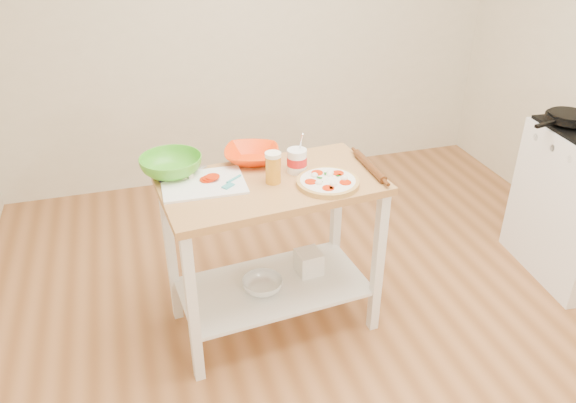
% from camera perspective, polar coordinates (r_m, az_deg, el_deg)
% --- Properties ---
extents(room_shell, '(4.04, 4.54, 2.74)m').
position_cam_1_polar(room_shell, '(2.39, 8.47, 8.99)').
color(room_shell, '#A96C3E').
rests_on(room_shell, ground).
extents(prep_island, '(1.13, 0.69, 0.90)m').
position_cam_1_polar(prep_island, '(2.89, -1.59, -2.44)').
color(prep_island, '#B38049').
rests_on(prep_island, ground).
extents(skillet, '(0.42, 0.27, 0.03)m').
position_cam_1_polar(skillet, '(3.73, 26.59, 7.63)').
color(skillet, black).
rests_on(skillet, gas_stove).
extents(pizza, '(0.31, 0.31, 0.05)m').
position_cam_1_polar(pizza, '(2.73, 4.07, 2.02)').
color(pizza, tan).
rests_on(pizza, prep_island).
extents(cutting_board, '(0.41, 0.31, 0.04)m').
position_cam_1_polar(cutting_board, '(2.76, -8.67, 1.88)').
color(cutting_board, white).
rests_on(cutting_board, prep_island).
extents(spatula, '(0.12, 0.13, 0.01)m').
position_cam_1_polar(spatula, '(2.73, -5.79, 1.97)').
color(spatula, teal).
rests_on(spatula, cutting_board).
extents(knife, '(0.26, 0.13, 0.01)m').
position_cam_1_polar(knife, '(2.84, -11.24, 2.61)').
color(knife, silver).
rests_on(knife, cutting_board).
extents(orange_bowl, '(0.36, 0.36, 0.07)m').
position_cam_1_polar(orange_bowl, '(2.96, -3.71, 4.72)').
color(orange_bowl, '#FF3B04').
rests_on(orange_bowl, prep_island).
extents(green_bowl, '(0.39, 0.39, 0.10)m').
position_cam_1_polar(green_bowl, '(2.87, -11.79, 3.59)').
color(green_bowl, green).
rests_on(green_bowl, prep_island).
extents(beer_pint, '(0.08, 0.08, 0.16)m').
position_cam_1_polar(beer_pint, '(2.72, -1.52, 3.47)').
color(beer_pint, orange).
rests_on(beer_pint, prep_island).
extents(yogurt_tub, '(0.10, 0.10, 0.22)m').
position_cam_1_polar(yogurt_tub, '(2.83, 0.91, 4.17)').
color(yogurt_tub, white).
rests_on(yogurt_tub, prep_island).
extents(rolling_pin, '(0.04, 0.34, 0.04)m').
position_cam_1_polar(rolling_pin, '(2.90, 8.28, 3.58)').
color(rolling_pin, '#5A2F14').
rests_on(rolling_pin, prep_island).
extents(shelf_glass_bowl, '(0.25, 0.25, 0.07)m').
position_cam_1_polar(shelf_glass_bowl, '(3.06, -2.61, -8.47)').
color(shelf_glass_bowl, silver).
rests_on(shelf_glass_bowl, prep_island).
extents(shelf_bin, '(0.14, 0.14, 0.13)m').
position_cam_1_polar(shelf_bin, '(3.17, 2.12, -6.16)').
color(shelf_bin, white).
rests_on(shelf_bin, prep_island).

